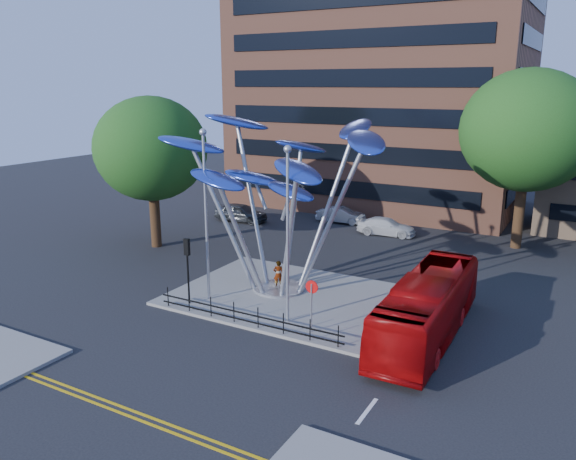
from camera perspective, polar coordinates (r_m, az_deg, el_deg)
The scene contains 18 objects.
ground at distance 24.88m, azimuth -4.53°, elevation -11.74°, with size 120.00×120.00×0.00m, color black.
traffic_island at distance 30.01m, azimuth 0.29°, elevation -6.79°, with size 12.00×9.00×0.15m, color slate.
double_yellow_near at distance 20.83m, azimuth -14.22°, elevation -17.83°, with size 40.00×0.12×0.01m, color gold.
double_yellow_far at distance 20.65m, azimuth -14.82°, elevation -18.18°, with size 40.00×0.12×0.01m, color gold.
brick_tower at distance 53.88m, azimuth 9.65°, elevation 18.65°, with size 25.00×15.00×30.00m, color #965941.
tree_right at distance 40.78m, azimuth 23.18°, elevation 9.25°, with size 8.80×8.80×12.11m.
tree_left at distance 39.14m, azimuth -13.75°, elevation 7.99°, with size 7.60×7.60×10.32m.
leaf_sculpture at distance 29.35m, azimuth -0.88°, elevation 6.48°, with size 12.72×9.54×9.51m.
street_lamp_left at distance 28.36m, azimuth -8.38°, elevation 2.92°, with size 0.36×0.36×8.80m.
street_lamp_right at distance 25.29m, azimuth -0.04°, elevation 1.05°, with size 0.36×0.36×8.30m.
traffic_light_island at distance 28.59m, azimuth -10.20°, elevation -2.74°, with size 0.28×0.18×3.42m.
no_entry_sign_island at distance 25.20m, azimuth 2.41°, elevation -6.84°, with size 0.60×0.10×2.45m.
pedestrian_railing_front at distance 26.43m, azimuth -4.31°, elevation -8.77°, with size 10.00×0.06×1.00m.
red_bus at distance 25.83m, azimuth 13.98°, elevation -7.63°, with size 2.42×10.35×2.88m, color #9C0708.
pedestrian at distance 30.85m, azimuth -0.99°, elevation -4.51°, with size 0.56×0.37×1.54m, color gray.
parked_car_left at distance 46.45m, azimuth -4.81°, elevation 1.78°, with size 1.78×4.42×1.51m, color #393C40.
parked_car_mid at distance 46.03m, azimuth 5.43°, elevation 1.53°, with size 1.40×4.01×1.32m, color #989A9F.
parked_car_right at distance 42.83m, azimuth 9.96°, elevation 0.35°, with size 1.78×4.38×1.27m, color silver.
Camera 1 is at (12.58, -18.41, 11.02)m, focal length 35.00 mm.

